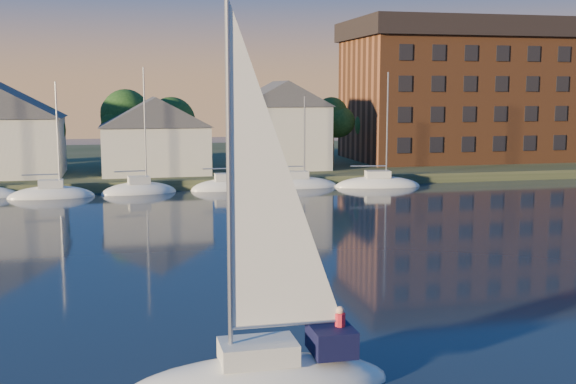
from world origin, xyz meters
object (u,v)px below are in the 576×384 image
object	(u,v)px
clubhouse_centre	(155,134)
hero_sailboat	(262,372)
clubhouse_east	(281,124)
condo_block	(469,90)

from	to	relation	value
clubhouse_centre	hero_sailboat	world-z (taller)	hero_sailboat
clubhouse_east	clubhouse_centre	bearing A→B (deg)	-171.87
clubhouse_east	condo_block	size ratio (longest dim) A/B	0.34
condo_block	hero_sailboat	size ratio (longest dim) A/B	2.21
clubhouse_centre	hero_sailboat	xyz separation A→B (m)	(0.95, -55.15, -4.55)
clubhouse_centre	condo_block	bearing A→B (deg)	11.24
clubhouse_centre	condo_block	size ratio (longest dim) A/B	0.37
hero_sailboat	clubhouse_centre	bearing A→B (deg)	-89.42
hero_sailboat	condo_block	bearing A→B (deg)	-122.16
clubhouse_centre	hero_sailboat	size ratio (longest dim) A/B	0.82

